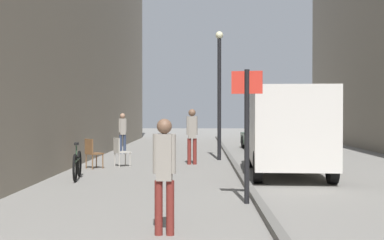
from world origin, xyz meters
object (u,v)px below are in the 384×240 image
object	(u,v)px
street_sign_post	(247,124)
cafe_chair_near_window	(92,151)
pedestrian_far_crossing	(164,168)
delivery_van	(287,129)
parked_car	(265,135)
cafe_chair_by_doorway	(120,150)
pedestrian_main_foreground	(123,130)
pedestrian_mid_block	(192,132)
bicycle_leaning	(77,165)
lamp_post	(219,87)

from	to	relation	value
street_sign_post	cafe_chair_near_window	world-z (taller)	street_sign_post
pedestrian_far_crossing	street_sign_post	bearing A→B (deg)	62.78
delivery_van	parked_car	size ratio (longest dim) A/B	1.22
parked_car	street_sign_post	xyz separation A→B (m)	(-2.10, -13.61, 0.83)
street_sign_post	cafe_chair_by_doorway	size ratio (longest dim) A/B	2.77
pedestrian_main_foreground	pedestrian_mid_block	bearing A→B (deg)	-74.59
delivery_van	bicycle_leaning	size ratio (longest dim) A/B	2.96
bicycle_leaning	cafe_chair_near_window	world-z (taller)	bicycle_leaning
pedestrian_far_crossing	cafe_chair_by_doorway	bearing A→B (deg)	105.12
lamp_post	delivery_van	bearing A→B (deg)	-68.10
parked_car	bicycle_leaning	xyz separation A→B (m)	(-6.26, -10.15, -0.33)
pedestrian_main_foreground	parked_car	world-z (taller)	pedestrian_main_foreground
cafe_chair_by_doorway	cafe_chair_near_window	bearing A→B (deg)	-85.59
delivery_van	parked_car	distance (m)	9.14
pedestrian_far_crossing	delivery_van	world-z (taller)	delivery_van
street_sign_post	pedestrian_mid_block	bearing A→B (deg)	-69.36
bicycle_leaning	street_sign_post	bearing A→B (deg)	-47.62
street_sign_post	bicycle_leaning	distance (m)	5.53
cafe_chair_near_window	lamp_post	bearing A→B (deg)	81.74
lamp_post	cafe_chair_by_doorway	world-z (taller)	lamp_post
street_sign_post	lamp_post	distance (m)	8.97
pedestrian_main_foreground	pedestrian_far_crossing	bearing A→B (deg)	-98.35
parked_car	street_sign_post	world-z (taller)	street_sign_post
pedestrian_main_foreground	delivery_van	size ratio (longest dim) A/B	0.33
pedestrian_mid_block	cafe_chair_by_doorway	bearing A→B (deg)	-166.98
pedestrian_main_foreground	parked_car	xyz separation A→B (m)	(6.33, 1.99, -0.29)
pedestrian_mid_block	pedestrian_far_crossing	xyz separation A→B (m)	(-0.22, -9.81, -0.12)
pedestrian_mid_block	pedestrian_far_crossing	distance (m)	9.82
pedestrian_far_crossing	lamp_post	bearing A→B (deg)	85.99
street_sign_post	pedestrian_main_foreground	bearing A→B (deg)	-58.65
cafe_chair_by_doorway	pedestrian_far_crossing	bearing A→B (deg)	-18.77
bicycle_leaning	cafe_chair_by_doorway	size ratio (longest dim) A/B	1.87
lamp_post	cafe_chair_by_doorway	xyz separation A→B (m)	(-3.31, -2.36, -2.18)
delivery_van	lamp_post	xyz separation A→B (m)	(-1.76, 4.39, 1.42)
pedestrian_far_crossing	cafe_chair_by_doorway	world-z (taller)	pedestrian_far_crossing
pedestrian_main_foreground	pedestrian_mid_block	xyz separation A→B (m)	(3.04, -4.34, 0.09)
cafe_chair_near_window	pedestrian_main_foreground	bearing A→B (deg)	135.32
parked_car	lamp_post	world-z (taller)	lamp_post
pedestrian_far_crossing	cafe_chair_near_window	size ratio (longest dim) A/B	1.79
pedestrian_mid_block	delivery_van	bearing A→B (deg)	-50.38
pedestrian_mid_block	bicycle_leaning	bearing A→B (deg)	-132.79
pedestrian_main_foreground	cafe_chair_near_window	xyz separation A→B (m)	(-0.08, -5.67, -0.45)
pedestrian_main_foreground	lamp_post	distance (m)	5.16
delivery_van	bicycle_leaning	xyz separation A→B (m)	(-5.71, -1.04, -0.92)
parked_car	cafe_chair_by_doorway	world-z (taller)	parked_car
pedestrian_mid_block	street_sign_post	bearing A→B (deg)	-85.70
pedestrian_mid_block	street_sign_post	world-z (taller)	street_sign_post
pedestrian_far_crossing	bicycle_leaning	distance (m)	6.61
lamp_post	cafe_chair_by_doorway	distance (m)	4.61
parked_car	street_sign_post	bearing A→B (deg)	-101.40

